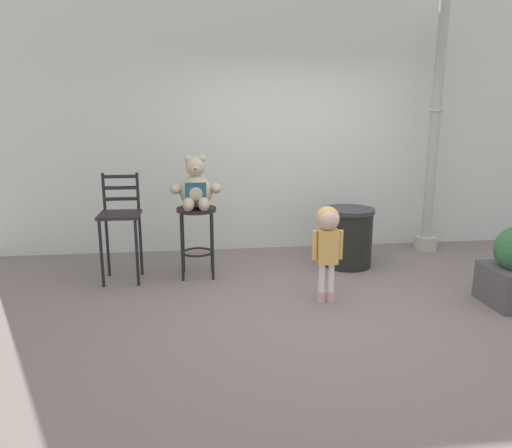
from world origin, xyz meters
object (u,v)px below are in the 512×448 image
Objects in this scene: child_walking at (328,234)px; bar_stool_with_teddy at (197,227)px; teddy_bear at (196,189)px; lamppost at (433,154)px; bar_chair_empty at (120,220)px; trash_bin at (348,237)px.

bar_stool_with_teddy is at bearing -179.30° from child_walking.
child_walking is at bearing -37.02° from bar_stool_with_teddy.
teddy_bear is 0.18× the size of lamppost.
bar_stool_with_teddy is 0.67× the size of bar_chair_empty.
bar_chair_empty is (-3.81, -0.74, -0.59)m from lamppost.
bar_stool_with_teddy is at bearing -166.97° from lamppost.
trash_bin is at bearing 100.54° from child_walking.
bar_chair_empty is at bearing -176.98° from bar_stool_with_teddy.
teddy_bear is 3.11m from lamppost.
trash_bin is at bearing 5.78° from teddy_bear.
lamppost is at bearing 79.72° from child_walking.
child_walking is at bearing -36.13° from teddy_bear.
bar_stool_with_teddy is 0.25× the size of lamppost.
child_walking is at bearing -138.00° from lamppost.
teddy_bear reaches higher than trash_bin.
teddy_bear is 0.61× the size of child_walking.
child_walking is 2.48m from lamppost.
trash_bin is 0.60× the size of bar_chair_empty.
lamppost reaches higher than child_walking.
teddy_bear is 0.86m from bar_chair_empty.
teddy_bear reaches higher than child_walking.
bar_chair_empty reaches higher than bar_stool_with_teddy.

